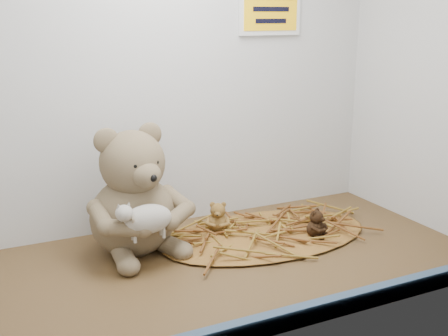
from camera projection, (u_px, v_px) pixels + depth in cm
name	position (u px, v px, depth cm)	size (l,w,h in cm)	color
alcove_shell	(196.00, 56.00, 120.08)	(120.40, 60.20, 90.40)	#422F17
front_rail	(284.00, 320.00, 98.72)	(119.28, 2.20, 3.60)	#3D5675
straw_bed	(266.00, 234.00, 140.19)	(54.67, 31.74, 1.06)	brown
main_teddy	(132.00, 190.00, 127.77)	(24.19, 25.54, 30.00)	#7D6B4D
toy_lamb	(148.00, 219.00, 119.33)	(13.84, 8.45, 8.94)	#AFA99D
mini_teddy_tan	(218.00, 216.00, 140.53)	(6.24, 6.58, 7.73)	brown
mini_teddy_brown	(316.00, 222.00, 137.64)	(5.54, 5.85, 6.87)	black
wall_sign	(270.00, 9.00, 147.74)	(16.00, 1.20, 11.00)	yellow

